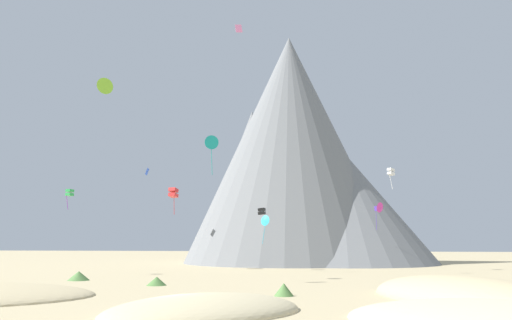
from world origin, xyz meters
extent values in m
plane|color=#C6B284|center=(0.00, 0.00, 0.00)|extent=(400.00, 400.00, 0.00)
ellipsoid|color=beige|center=(2.67, -0.81, 0.00)|extent=(16.11, 16.31, 2.35)
ellipsoid|color=#C6B284|center=(20.54, 7.56, 0.00)|extent=(17.28, 23.80, 3.77)
cone|color=#568442|center=(1.91, -1.79, 0.42)|extent=(2.68, 2.68, 0.85)
cone|color=#568442|center=(6.64, 10.13, 0.52)|extent=(2.17, 2.17, 1.05)
cone|color=#568442|center=(-7.12, 18.45, 0.44)|extent=(2.55, 2.55, 0.88)
cone|color=#568442|center=(-18.24, 23.68, 0.52)|extent=(3.53, 3.53, 1.05)
cone|color=slate|center=(2.11, 75.84, 24.69)|extent=(58.90, 58.90, 49.38)
cone|color=slate|center=(12.31, 73.88, 12.06)|extent=(54.26, 54.26, 24.13)
cone|color=slate|center=(-7.00, 81.03, 17.07)|extent=(33.62, 33.62, 34.14)
cone|color=#8CD133|center=(-13.93, 18.90, 21.44)|extent=(1.49, 1.47, 1.87)
cube|color=pink|center=(-3.37, 43.54, 38.07)|extent=(1.24, 0.68, 1.53)
cube|color=white|center=(20.15, 50.11, 15.07)|extent=(1.28, 1.27, 0.59)
cube|color=white|center=(20.15, 50.11, 15.67)|extent=(1.28, 1.27, 0.59)
cylinder|color=white|center=(20.11, 50.11, 13.72)|extent=(0.42, 0.20, 2.29)
cube|color=#5138B2|center=(18.37, 59.57, 10.13)|extent=(0.56, 0.45, 0.91)
cylinder|color=#5138B2|center=(18.39, 59.57, 8.05)|extent=(0.14, 0.35, 3.31)
cube|color=blue|center=(-23.39, 58.43, 17.35)|extent=(0.52, 1.23, 1.34)
cone|color=teal|center=(-6.74, 40.06, 18.94)|extent=(2.10, 1.18, 2.10)
cylinder|color=teal|center=(-6.66, 40.06, 15.99)|extent=(0.21, 0.32, 3.82)
cube|color=green|center=(-24.81, 32.73, 10.77)|extent=(1.01, 1.02, 0.41)
cube|color=green|center=(-24.81, 32.73, 11.29)|extent=(1.01, 1.02, 0.41)
cylinder|color=purple|center=(-25.09, 32.73, 9.65)|extent=(0.26, 0.33, 1.87)
cone|color=#33BCDB|center=(0.22, 47.78, 7.70)|extent=(1.65, 1.22, 1.70)
cylinder|color=#33BCDB|center=(0.04, 47.78, 5.46)|extent=(0.49, 0.18, 2.76)
cone|color=#D1339E|center=(16.27, 29.85, 8.45)|extent=(1.18, 1.25, 1.25)
cube|color=black|center=(2.35, 28.44, 7.79)|extent=(0.90, 0.88, 0.43)
cube|color=black|center=(2.35, 28.44, 8.21)|extent=(0.90, 0.88, 0.43)
cube|color=red|center=(-15.03, 48.37, 11.93)|extent=(1.50, 1.56, 0.79)
cube|color=red|center=(-15.03, 48.37, 12.77)|extent=(1.50, 1.56, 0.79)
cylinder|color=red|center=(-14.85, 48.37, 10.20)|extent=(0.13, 0.26, 2.92)
camera|label=1|loc=(10.66, -33.03, 4.44)|focal=36.08mm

